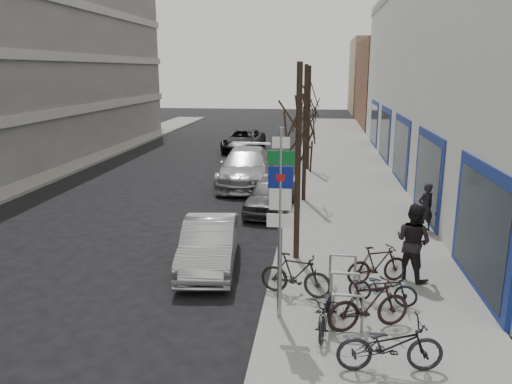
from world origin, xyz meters
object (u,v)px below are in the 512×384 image
(bike_rack, at_px, (345,286))
(pedestrian_far, at_px, (413,241))
(bike_far_inner, at_px, (377,264))
(bike_far_curb, at_px, (390,341))
(bike_mid_curb, at_px, (383,284))
(meter_back, at_px, (297,163))
(pedestrian_near, at_px, (426,207))
(meter_front, at_px, (279,237))
(meter_mid, at_px, (291,189))
(parked_car_mid, at_px, (271,195))
(tree_near, at_px, (299,116))
(parked_car_front, at_px, (209,244))
(tree_far, at_px, (309,93))
(bike_mid_inner, at_px, (296,274))
(tree_mid, at_px, (306,101))
(parked_car_back, at_px, (246,167))
(bike_near_right, at_px, (369,304))
(bike_near_left, at_px, (327,307))
(lane_car, at_px, (244,140))
(highway_sign_pole, at_px, (280,213))

(bike_rack, bearing_deg, pedestrian_far, 46.05)
(bike_far_inner, bearing_deg, bike_far_curb, 155.10)
(bike_mid_curb, bearing_deg, meter_back, 22.39)
(meter_back, distance_m, bike_far_inner, 12.25)
(meter_back, distance_m, pedestrian_near, 8.83)
(meter_front, relative_size, meter_mid, 1.00)
(parked_car_mid, bearing_deg, tree_near, -70.37)
(parked_car_front, relative_size, pedestrian_near, 2.51)
(tree_far, bearing_deg, bike_mid_inner, -89.63)
(parked_car_mid, height_order, pedestrian_near, pedestrian_near)
(tree_mid, distance_m, parked_car_back, 5.24)
(bike_far_inner, distance_m, pedestrian_near, 4.84)
(bike_near_right, bearing_deg, pedestrian_far, -47.76)
(bike_far_curb, relative_size, parked_car_back, 0.32)
(meter_front, bearing_deg, bike_rack, -55.49)
(parked_car_front, bearing_deg, meter_front, -2.22)
(meter_mid, bearing_deg, meter_back, 90.00)
(tree_near, height_order, pedestrian_near, tree_near)
(bike_mid_curb, bearing_deg, bike_near_left, 148.17)
(parked_car_back, height_order, lane_car, parked_car_back)
(bike_far_inner, height_order, pedestrian_far, pedestrian_far)
(bike_mid_inner, relative_size, pedestrian_near, 1.08)
(bike_near_left, xyz_separation_m, pedestrian_far, (2.15, 2.87, 0.49))
(meter_mid, xyz_separation_m, bike_mid_inner, (0.55, -7.43, -0.24))
(bike_near_left, height_order, pedestrian_far, pedestrian_far)
(bike_near_right, relative_size, pedestrian_near, 1.13)
(bike_rack, bearing_deg, tree_mid, 97.28)
(bike_mid_inner, bearing_deg, pedestrian_near, -22.18)
(tree_near, relative_size, bike_near_right, 3.04)
(bike_mid_curb, distance_m, parked_car_front, 4.83)
(bike_far_inner, bearing_deg, meter_back, -10.15)
(highway_sign_pole, height_order, tree_far, tree_far)
(highway_sign_pole, height_order, bike_mid_inner, highway_sign_pole)
(bike_rack, relative_size, bike_mid_curb, 1.48)
(bike_rack, relative_size, bike_mid_inner, 1.31)
(bike_mid_inner, relative_size, parked_car_mid, 0.44)
(bike_rack, distance_m, meter_mid, 8.07)
(meter_back, distance_m, parked_car_front, 11.31)
(pedestrian_near, bearing_deg, bike_mid_inner, 24.01)
(tree_near, distance_m, lane_car, 20.36)
(tree_far, xyz_separation_m, pedestrian_near, (4.05, -10.09, -3.15))
(highway_sign_pole, bearing_deg, tree_mid, 88.86)
(bike_far_inner, bearing_deg, parked_car_back, 1.87)
(tree_far, xyz_separation_m, bike_far_curb, (1.87, -18.24, -3.38))
(pedestrian_far, bearing_deg, bike_mid_inner, 68.39)
(bike_near_right, distance_m, bike_mid_curb, 1.27)
(meter_back, xyz_separation_m, bike_mid_inner, (0.55, -12.93, -0.24))
(bike_mid_inner, bearing_deg, tree_mid, 14.98)
(bike_mid_inner, height_order, parked_car_back, parked_car_back)
(bike_near_right, relative_size, lane_car, 0.36)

